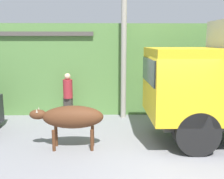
# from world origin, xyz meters

# --- Properties ---
(ground_plane) EXTENTS (60.00, 60.00, 0.00)m
(ground_plane) POSITION_xyz_m (0.00, 0.00, 0.00)
(ground_plane) COLOR gray
(hillside_embankment) EXTENTS (32.00, 6.72, 3.58)m
(hillside_embankment) POSITION_xyz_m (0.00, 7.28, 1.79)
(hillside_embankment) COLOR #568442
(hillside_embankment) RESTS_ON ground_plane
(building_backdrop) EXTENTS (5.53, 2.70, 3.27)m
(building_backdrop) POSITION_xyz_m (-4.75, 5.15, 1.65)
(building_backdrop) COLOR #8CC69E
(building_backdrop) RESTS_ON ground_plane
(brown_cow) EXTENTS (2.00, 0.62, 1.21)m
(brown_cow) POSITION_xyz_m (-2.45, 0.60, 0.88)
(brown_cow) COLOR #512D19
(brown_cow) RESTS_ON ground_plane
(pedestrian_on_hill) EXTENTS (0.45, 0.45, 1.75)m
(pedestrian_on_hill) POSITION_xyz_m (-2.94, 3.41, 0.96)
(pedestrian_on_hill) COLOR #38332D
(pedestrian_on_hill) RESTS_ON ground_plane
(utility_pole) EXTENTS (0.90, 0.21, 5.63)m
(utility_pole) POSITION_xyz_m (-0.85, 3.55, 2.94)
(utility_pole) COLOR #9E998E
(utility_pole) RESTS_ON ground_plane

